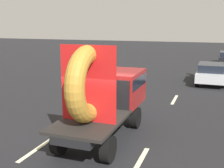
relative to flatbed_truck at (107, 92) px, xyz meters
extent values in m
plane|color=black|center=(-0.13, -0.68, -1.68)|extent=(120.00, 120.00, 0.00)
cylinder|color=black|center=(-0.85, 1.10, -1.25)|extent=(0.28, 0.85, 0.85)
cylinder|color=black|center=(0.85, 1.10, -1.25)|extent=(0.28, 0.85, 0.85)
cylinder|color=black|center=(-0.85, -2.09, -1.25)|extent=(0.28, 0.85, 0.85)
cylinder|color=black|center=(0.85, -2.09, -1.25)|extent=(0.28, 0.85, 0.85)
cube|color=black|center=(0.00, -0.40, -0.83)|extent=(1.30, 5.18, 0.25)
cube|color=maroon|center=(0.00, 1.10, -0.03)|extent=(2.00, 2.18, 1.35)
cube|color=black|center=(0.00, 1.05, 0.27)|extent=(2.02, 2.07, 0.44)
cube|color=black|center=(0.00, -1.49, -0.65)|extent=(2.00, 3.00, 0.10)
cube|color=black|center=(0.00, -0.04, -0.05)|extent=(1.80, 0.08, 1.10)
torus|color=#B7842D|center=(0.00, -1.64, 0.64)|extent=(0.61, 2.48, 2.48)
cube|color=red|center=(0.00, -1.64, 0.64)|extent=(1.90, 0.03, 2.48)
cylinder|color=black|center=(2.72, 12.97, -1.34)|extent=(0.23, 0.67, 0.67)
cylinder|color=black|center=(4.35, 12.97, -1.34)|extent=(0.23, 0.67, 0.67)
cylinder|color=black|center=(2.72, 10.15, -1.34)|extent=(0.23, 0.67, 0.67)
cylinder|color=black|center=(4.35, 10.15, -1.34)|extent=(0.23, 0.67, 0.67)
cube|color=silver|center=(3.54, 11.56, -1.05)|extent=(1.88, 4.40, 0.58)
cube|color=black|center=(3.54, 11.46, -0.50)|extent=(1.70, 2.46, 0.52)
cube|color=beige|center=(-1.77, -1.94, -1.67)|extent=(0.16, 2.34, 0.01)
cube|color=beige|center=(-1.77, 5.68, -1.67)|extent=(0.16, 2.29, 0.01)
cube|color=beige|center=(1.77, -2.16, -1.67)|extent=(0.16, 2.85, 0.01)
cube|color=beige|center=(1.77, 6.08, -1.67)|extent=(0.16, 2.06, 0.01)
cylinder|color=black|center=(4.26, 24.07, -1.37)|extent=(0.21, 0.61, 0.61)
cylinder|color=black|center=(4.26, 21.51, -1.37)|extent=(0.21, 0.61, 0.61)
camera|label=1|loc=(3.72, -9.68, 2.51)|focal=45.61mm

